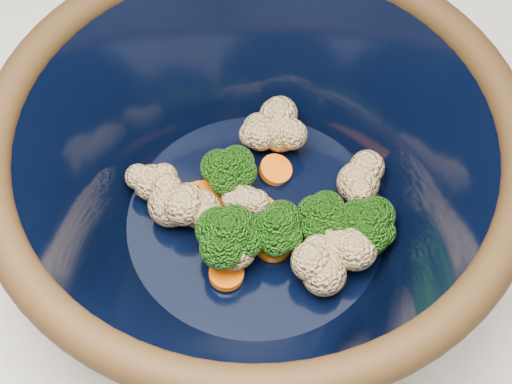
{
  "coord_description": "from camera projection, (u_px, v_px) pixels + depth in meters",
  "views": [
    {
      "loc": [
        0.16,
        -0.15,
        1.4
      ],
      "look_at": [
        0.05,
        0.1,
        0.97
      ],
      "focal_mm": 50.0,
      "sensor_mm": 36.0,
      "label": 1
    }
  ],
  "objects": [
    {
      "name": "vegetable_pile",
      "position": [
        270.0,
        210.0,
        0.52
      ],
      "size": [
        0.2,
        0.16,
        0.06
      ],
      "color": "#608442",
      "rests_on": "mixing_bowl"
    },
    {
      "name": "mixing_bowl",
      "position": [
        256.0,
        180.0,
        0.5
      ],
      "size": [
        0.38,
        0.38,
        0.16
      ],
      "rotation": [
        0.0,
        0.0,
        0.13
      ],
      "color": "black",
      "rests_on": "counter"
    }
  ]
}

